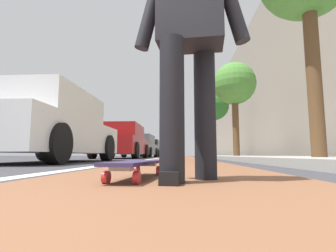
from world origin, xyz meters
TOP-DOWN VIEW (x-y plane):
  - ground_plane at (10.00, 0.00)m, footprint 80.00×80.00m
  - bike_lane_paint at (24.00, 0.00)m, footprint 56.00×1.82m
  - lane_stripe_white at (20.00, 1.06)m, footprint 52.00×0.16m
  - sidewalk_curb at (18.00, -2.96)m, footprint 52.00×3.20m
  - building_facade at (22.00, -6.02)m, footprint 40.00×1.20m
  - skateboard at (0.85, 0.22)m, footprint 0.86×0.28m
  - skater_person at (0.71, -0.13)m, footprint 0.44×0.72m
  - parked_car_near at (4.43, 2.77)m, footprint 4.24×1.93m
  - parked_car_mid at (10.27, 2.62)m, footprint 4.29×1.96m
  - parked_car_far at (15.86, 2.69)m, footprint 4.16×1.97m
  - parked_car_end at (21.50, 2.90)m, footprint 4.54×2.12m
  - traffic_light at (20.46, 1.46)m, footprint 0.33×0.28m
  - street_tree_mid at (10.86, -2.56)m, footprint 1.99×1.99m
  - street_tree_far at (18.51, -2.56)m, footprint 2.31×2.31m

SIDE VIEW (x-z plane):
  - ground_plane at x=10.00m, z-range 0.00..0.00m
  - bike_lane_paint at x=24.00m, z-range 0.00..0.00m
  - lane_stripe_white at x=20.00m, z-range 0.00..0.01m
  - sidewalk_curb at x=18.00m, z-range 0.00..0.12m
  - skateboard at x=0.85m, z-range 0.04..0.15m
  - parked_car_end at x=21.50m, z-range -0.03..1.44m
  - parked_car_far at x=15.86m, z-range -0.03..1.45m
  - parked_car_mid at x=10.27m, z-range -0.02..1.47m
  - parked_car_near at x=4.43m, z-range -0.02..1.48m
  - skater_person at x=0.71m, z-range 0.12..1.76m
  - traffic_light at x=20.46m, z-range 0.88..5.62m
  - street_tree_mid at x=10.86m, z-range 1.19..5.69m
  - street_tree_far at x=18.51m, z-range 1.37..6.52m
  - building_facade at x=22.00m, z-range 0.00..10.43m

